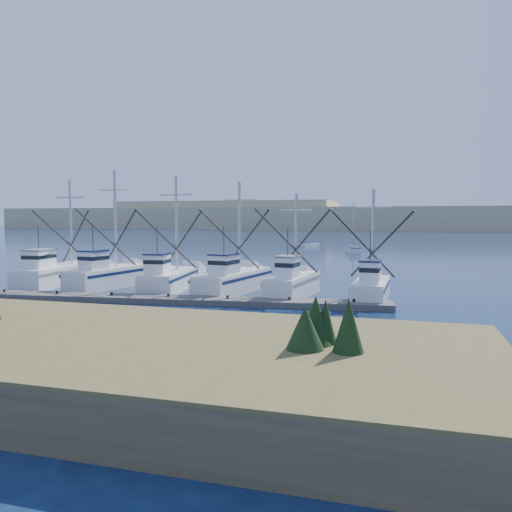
# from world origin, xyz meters

# --- Properties ---
(ground) EXTENTS (500.00, 500.00, 0.00)m
(ground) POSITION_xyz_m (0.00, 0.00, 0.00)
(ground) COLOR #0D1A3A
(ground) RESTS_ON ground
(floating_dock) EXTENTS (28.87, 5.03, 0.38)m
(floating_dock) POSITION_xyz_m (-5.87, 5.20, 0.19)
(floating_dock) COLOR #5B5652
(floating_dock) RESTS_ON ground
(dune_ridge) EXTENTS (360.00, 60.00, 10.00)m
(dune_ridge) POSITION_xyz_m (0.00, 210.00, 5.00)
(dune_ridge) COLOR tan
(dune_ridge) RESTS_ON ground
(trawler_fleet) EXTENTS (28.68, 9.88, 9.40)m
(trawler_fleet) POSITION_xyz_m (-7.78, 10.20, 0.95)
(trawler_fleet) COLOR white
(trawler_fleet) RESTS_ON ground
(sailboat_near) EXTENTS (3.00, 7.08, 8.10)m
(sailboat_near) POSITION_xyz_m (1.80, 55.43, 0.49)
(sailboat_near) COLOR white
(sailboat_near) RESTS_ON ground
(sailboat_far) EXTENTS (3.27, 6.35, 8.10)m
(sailboat_far) POSITION_xyz_m (-7.89, 70.87, 0.50)
(sailboat_far) COLOR white
(sailboat_far) RESTS_ON ground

